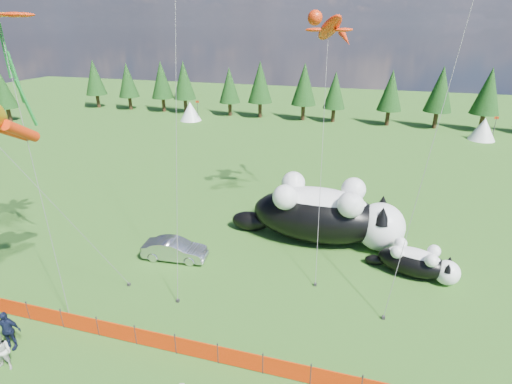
{
  "coord_description": "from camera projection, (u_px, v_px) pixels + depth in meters",
  "views": [
    {
      "loc": [
        8.19,
        -15.09,
        13.58
      ],
      "look_at": [
        2.69,
        4.0,
        5.19
      ],
      "focal_mm": 28.0,
      "sensor_mm": 36.0,
      "label": 1
    }
  ],
  "objects": [
    {
      "name": "gecko_kite",
      "position": [
        329.0,
        28.0,
        25.29
      ],
      "size": [
        4.84,
        12.1,
        15.87
      ],
      "color": "red",
      "rests_on": "ground"
    },
    {
      "name": "safety_fence",
      "position": [
        155.0,
        340.0,
        17.88
      ],
      "size": [
        22.06,
        0.06,
        1.1
      ],
      "color": "#262626",
      "rests_on": "ground"
    },
    {
      "name": "ground",
      "position": [
        185.0,
        307.0,
        20.73
      ],
      "size": [
        160.0,
        160.0,
        0.0
      ],
      "primitive_type": "plane",
      "color": "#10390A",
      "rests_on": "ground"
    },
    {
      "name": "spectator_c",
      "position": [
        7.0,
        330.0,
        17.76
      ],
      "size": [
        1.28,
        0.92,
        1.97
      ],
      "primitive_type": "imported",
      "rotation": [
        0.0,
        0.0,
        0.31
      ],
      "color": "#121832",
      "rests_on": "ground"
    },
    {
      "name": "cat_large",
      "position": [
        325.0,
        213.0,
        26.4
      ],
      "size": [
        11.67,
        4.2,
        4.22
      ],
      "rotation": [
        0.0,
        0.0,
        -0.01
      ],
      "color": "black",
      "rests_on": "ground"
    },
    {
      "name": "tree_line",
      "position": [
        315.0,
        94.0,
        59.01
      ],
      "size": [
        90.0,
        4.0,
        8.0
      ],
      "primitive_type": null,
      "color": "black",
      "rests_on": "ground"
    },
    {
      "name": "festival_tents",
      "position": [
        391.0,
        124.0,
        52.79
      ],
      "size": [
        50.0,
        3.2,
        2.8
      ],
      "primitive_type": null,
      "color": "white",
      "rests_on": "ground"
    },
    {
      "name": "spectator_b",
      "position": [
        1.0,
        353.0,
        16.67
      ],
      "size": [
        0.96,
        0.68,
        1.79
      ],
      "primitive_type": "imported",
      "rotation": [
        0.0,
        0.0,
        0.21
      ],
      "color": "silver",
      "rests_on": "ground"
    },
    {
      "name": "cat_small",
      "position": [
        417.0,
        262.0,
        23.01
      ],
      "size": [
        5.24,
        2.67,
        1.91
      ],
      "rotation": [
        0.0,
        0.0,
        -0.22
      ],
      "color": "black",
      "rests_on": "ground"
    },
    {
      "name": "car",
      "position": [
        175.0,
        250.0,
        24.75
      ],
      "size": [
        4.12,
        1.77,
        1.32
      ],
      "primitive_type": "imported",
      "rotation": [
        0.0,
        0.0,
        1.67
      ],
      "color": "#B8B8BD",
      "rests_on": "ground"
    }
  ]
}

